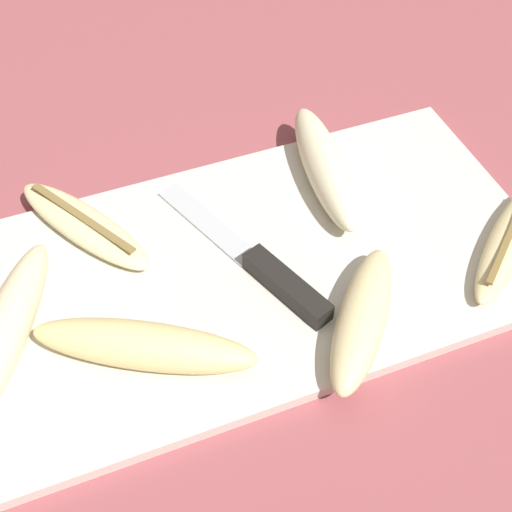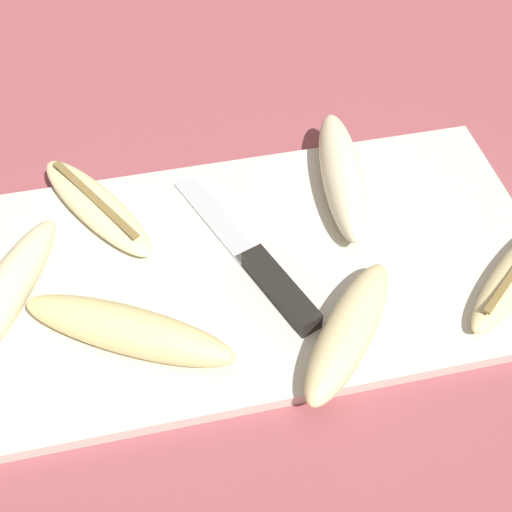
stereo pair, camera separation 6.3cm
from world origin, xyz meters
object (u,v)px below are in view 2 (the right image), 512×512
object	(u,v)px
banana_soft_right	(96,206)
banana_bright_far	(342,174)
banana_golden_short	(128,330)
banana_ripe_center	(348,331)
knife	(267,274)

from	to	relation	value
banana_soft_right	banana_bright_far	bearing A→B (deg)	-4.43
banana_soft_right	banana_golden_short	size ratio (longest dim) A/B	0.92
banana_bright_far	banana_golden_short	world-z (taller)	banana_bright_far
banana_ripe_center	banana_golden_short	world-z (taller)	banana_golden_short
knife	banana_golden_short	size ratio (longest dim) A/B	1.18
banana_bright_far	banana_soft_right	world-z (taller)	banana_bright_far
banana_ripe_center	banana_golden_short	xyz separation A→B (m)	(-0.17, 0.04, 0.00)
knife	banana_bright_far	xyz separation A→B (m)	(0.10, 0.10, 0.01)
knife	banana_ripe_center	bearing A→B (deg)	-78.50
banana_ripe_center	knife	bearing A→B (deg)	122.18
banana_ripe_center	banana_soft_right	distance (m)	0.27
banana_golden_short	banana_soft_right	bearing A→B (deg)	95.76
knife	banana_soft_right	size ratio (longest dim) A/B	1.28
knife	banana_soft_right	distance (m)	0.18
banana_bright_far	knife	bearing A→B (deg)	-134.96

